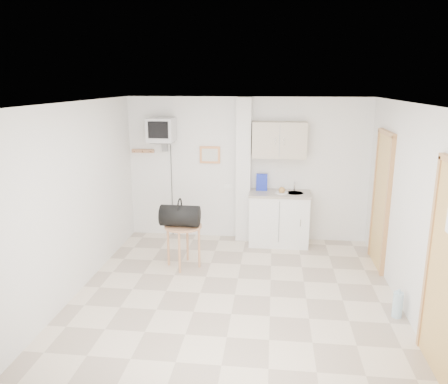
# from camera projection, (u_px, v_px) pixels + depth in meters

# --- Properties ---
(ground) EXTENTS (4.50, 4.50, 0.00)m
(ground) POSITION_uv_depth(u_px,v_px,m) (235.00, 295.00, 5.79)
(ground) COLOR beige
(ground) RESTS_ON ground
(room_envelope) EXTENTS (4.24, 4.54, 2.55)m
(room_envelope) POSITION_uv_depth(u_px,v_px,m) (255.00, 181.00, 5.47)
(room_envelope) COLOR white
(room_envelope) RESTS_ON ground
(kitchenette) EXTENTS (1.03, 0.58, 2.10)m
(kitchenette) POSITION_uv_depth(u_px,v_px,m) (279.00, 199.00, 7.46)
(kitchenette) COLOR white
(kitchenette) RESTS_ON ground
(crt_television) EXTENTS (0.44, 0.45, 2.15)m
(crt_television) POSITION_uv_depth(u_px,v_px,m) (161.00, 131.00, 7.42)
(crt_television) COLOR slate
(crt_television) RESTS_ON ground
(round_table) EXTENTS (0.56, 0.56, 0.66)m
(round_table) POSITION_uv_depth(u_px,v_px,m) (183.00, 232.00, 6.55)
(round_table) COLOR #AD764F
(round_table) RESTS_ON ground
(duffel_bag) EXTENTS (0.58, 0.33, 0.43)m
(duffel_bag) POSITION_uv_depth(u_px,v_px,m) (180.00, 216.00, 6.46)
(duffel_bag) COLOR black
(duffel_bag) RESTS_ON round_table
(water_bottle) EXTENTS (0.12, 0.12, 0.36)m
(water_bottle) POSITION_uv_depth(u_px,v_px,m) (398.00, 305.00, 5.20)
(water_bottle) COLOR #A3C5D6
(water_bottle) RESTS_ON ground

